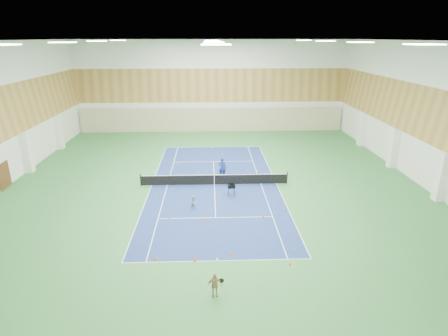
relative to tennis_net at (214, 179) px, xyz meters
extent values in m
plane|color=#317439|center=(0.00, 0.00, -0.55)|extent=(40.00, 40.00, 0.00)
cube|color=navy|center=(0.00, 0.00, -0.55)|extent=(10.97, 23.77, 0.01)
cube|color=#C6B793|center=(0.00, 19.75, 1.05)|extent=(35.40, 0.16, 3.20)
cube|color=#593319|center=(-17.92, 0.00, 0.55)|extent=(0.08, 1.80, 2.20)
imported|color=navy|center=(0.76, 1.77, 0.41)|extent=(0.78, 0.60, 1.91)
imported|color=#9899A1|center=(-1.63, -4.77, -0.07)|extent=(0.59, 0.55, 0.97)
imported|color=#A3845D|center=(-0.20, -14.94, 0.08)|extent=(0.77, 0.39, 1.27)
cone|color=orange|center=(-3.27, -6.56, -0.43)|extent=(0.21, 0.21, 0.23)
cone|color=#FF520D|center=(-0.62, -6.81, -0.44)|extent=(0.21, 0.21, 0.23)
cone|color=orange|center=(1.66, -6.65, -0.46)|extent=(0.17, 0.17, 0.19)
cone|color=#FA490D|center=(3.43, -6.47, -0.46)|extent=(0.17, 0.17, 0.19)
cone|color=#E4600C|center=(-3.57, -11.64, -0.43)|extent=(0.22, 0.22, 0.24)
cone|color=orange|center=(-1.30, -11.84, -0.43)|extent=(0.22, 0.22, 0.25)
cone|color=orange|center=(0.81, -11.38, -0.43)|extent=(0.22, 0.22, 0.24)
cone|color=#E6600C|center=(4.12, -12.45, -0.45)|extent=(0.17, 0.17, 0.19)
camera|label=1|loc=(-0.34, -30.53, 11.70)|focal=30.00mm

